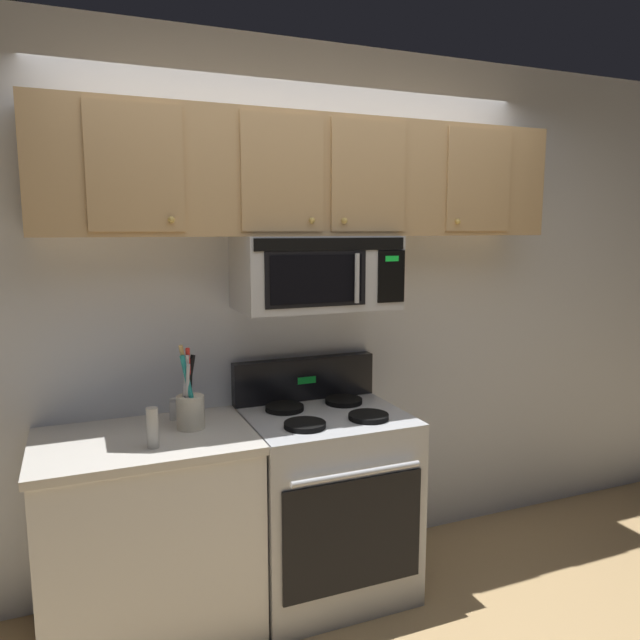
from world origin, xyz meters
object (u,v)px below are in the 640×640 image
at_px(salt_shaker, 174,409).
at_px(over_range_microwave, 316,272).
at_px(stove_range, 325,499).
at_px(pepper_mill, 153,428).
at_px(utensil_crock_cream, 190,405).

bearing_deg(salt_shaker, over_range_microwave, -6.19).
relative_size(over_range_microwave, salt_shaker, 7.28).
height_order(stove_range, pepper_mill, stove_range).
distance_m(utensil_crock_cream, salt_shaker, 0.17).
bearing_deg(stove_range, utensil_crock_cream, 176.42).
distance_m(over_range_microwave, pepper_mill, 1.04).
height_order(utensil_crock_cream, pepper_mill, utensil_crock_cream).
bearing_deg(salt_shaker, utensil_crock_cream, -71.73).
relative_size(over_range_microwave, pepper_mill, 4.55).
bearing_deg(utensil_crock_cream, over_range_microwave, 6.85).
distance_m(over_range_microwave, utensil_crock_cream, 0.86).
bearing_deg(pepper_mill, salt_shaker, 68.01).
bearing_deg(pepper_mill, stove_range, 9.82).
bearing_deg(utensil_crock_cream, salt_shaker, 108.27).
relative_size(stove_range, pepper_mill, 6.71).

